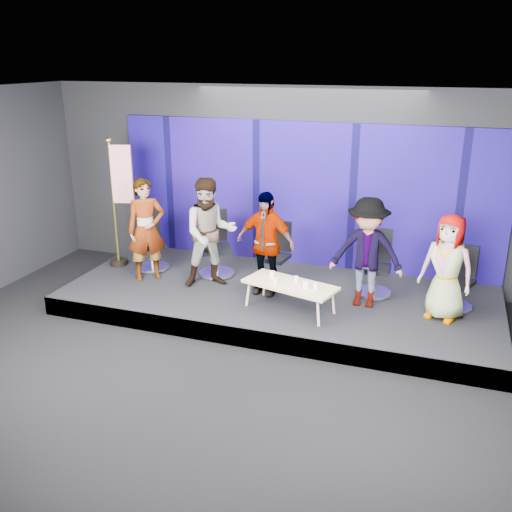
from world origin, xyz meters
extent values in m
plane|color=black|center=(0.00, 0.00, 0.00)|extent=(10.00, 10.00, 0.00)
cube|color=black|center=(0.00, 4.00, 1.75)|extent=(10.00, 0.02, 3.50)
cube|color=black|center=(0.00, 0.00, 3.50)|extent=(10.00, 8.00, 0.02)
cube|color=black|center=(0.00, 2.50, 0.15)|extent=(7.00, 3.00, 0.30)
cube|color=#10085F|center=(0.00, 3.95, 1.60)|extent=(7.00, 0.08, 2.60)
cylinder|color=silver|center=(-2.49, 2.73, 0.33)|extent=(0.86, 0.86, 0.06)
cylinder|color=silver|center=(-2.49, 2.73, 0.57)|extent=(0.07, 0.07, 0.41)
cube|color=black|center=(-2.49, 2.73, 0.77)|extent=(0.69, 0.69, 0.07)
cube|color=black|center=(-2.64, 2.92, 1.11)|extent=(0.38, 0.32, 0.56)
imported|color=black|center=(-2.32, 2.31, 1.18)|extent=(0.76, 0.73, 1.76)
cylinder|color=silver|center=(-1.26, 2.83, 0.33)|extent=(0.87, 0.87, 0.06)
cylinder|color=silver|center=(-1.26, 2.83, 0.58)|extent=(0.07, 0.07, 0.43)
cube|color=black|center=(-1.26, 2.83, 0.79)|extent=(0.70, 0.70, 0.07)
cube|color=black|center=(-1.39, 3.05, 1.14)|extent=(0.43, 0.28, 0.59)
imported|color=black|center=(-1.17, 2.39, 1.22)|extent=(1.12, 1.05, 1.84)
cylinder|color=silver|center=(-0.21, 2.83, 0.33)|extent=(0.65, 0.65, 0.06)
cylinder|color=silver|center=(-0.21, 2.83, 0.55)|extent=(0.07, 0.07, 0.39)
cube|color=black|center=(-0.21, 2.83, 0.75)|extent=(0.52, 0.52, 0.07)
cube|color=black|center=(-0.18, 3.07, 1.07)|extent=(0.43, 0.10, 0.54)
imported|color=black|center=(-0.21, 2.38, 1.14)|extent=(1.03, 0.52, 1.69)
cylinder|color=silver|center=(1.49, 2.85, 0.33)|extent=(0.60, 0.60, 0.06)
cylinder|color=silver|center=(1.49, 2.85, 0.56)|extent=(0.07, 0.07, 0.40)
cube|color=black|center=(1.49, 2.85, 0.76)|extent=(0.48, 0.48, 0.07)
cube|color=black|center=(1.48, 3.09, 1.08)|extent=(0.44, 0.05, 0.55)
imported|color=black|center=(1.40, 2.41, 1.16)|extent=(1.11, 0.64, 1.71)
cylinder|color=silver|center=(2.74, 2.74, 0.33)|extent=(0.71, 0.71, 0.06)
cylinder|color=silver|center=(2.74, 2.74, 0.54)|extent=(0.06, 0.06, 0.37)
cube|color=black|center=(2.74, 2.74, 0.72)|extent=(0.57, 0.57, 0.06)
cube|color=black|center=(2.82, 2.95, 1.03)|extent=(0.39, 0.19, 0.51)
imported|color=black|center=(2.57, 2.32, 1.09)|extent=(0.90, 0.74, 1.58)
cube|color=tan|center=(0.36, 1.85, 0.71)|extent=(1.51, 0.94, 0.04)
cylinder|color=tan|center=(-0.29, 1.79, 0.49)|extent=(0.04, 0.04, 0.39)
cylinder|color=tan|center=(-0.17, 2.24, 0.49)|extent=(0.04, 0.04, 0.39)
cylinder|color=tan|center=(0.90, 1.47, 0.49)|extent=(0.04, 0.04, 0.39)
cylinder|color=tan|center=(1.02, 1.91, 0.49)|extent=(0.04, 0.04, 0.39)
cylinder|color=white|center=(0.02, 2.02, 0.78)|extent=(0.08, 0.08, 0.09)
cylinder|color=white|center=(0.15, 1.78, 0.77)|extent=(0.07, 0.07, 0.08)
cylinder|color=white|center=(0.43, 1.95, 0.77)|extent=(0.07, 0.07, 0.09)
cylinder|color=white|center=(0.63, 1.75, 0.78)|extent=(0.08, 0.08, 0.10)
cylinder|color=white|center=(0.77, 1.77, 0.77)|extent=(0.07, 0.07, 0.09)
cylinder|color=black|center=(-3.18, 2.71, 0.35)|extent=(0.31, 0.31, 0.10)
cylinder|color=gold|center=(-3.18, 2.71, 1.47)|extent=(0.04, 0.04, 2.15)
sphere|color=gold|center=(-3.18, 2.71, 2.59)|extent=(0.11, 0.11, 0.11)
cube|color=#A5121B|center=(-2.99, 2.75, 2.01)|extent=(0.37, 0.15, 1.02)
camera|label=1|loc=(2.48, -5.84, 3.99)|focal=40.00mm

